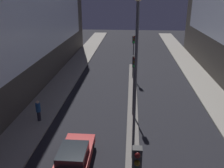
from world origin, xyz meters
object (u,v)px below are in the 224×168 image
object	(u,v)px
traffic_light_mid	(134,73)
car_left_lane	(74,157)
traffic_light_far	(134,47)
street_lamp	(137,43)
pedestrian_on_left_sidewalk	(38,110)

from	to	relation	value
traffic_light_mid	car_left_lane	bearing A→B (deg)	-116.61
traffic_light_mid	car_left_lane	world-z (taller)	traffic_light_mid
traffic_light_far	car_left_lane	distance (m)	17.29
street_lamp	car_left_lane	bearing A→B (deg)	-163.39
traffic_light_mid	street_lamp	world-z (taller)	street_lamp
traffic_light_mid	pedestrian_on_left_sidewalk	world-z (taller)	traffic_light_mid
traffic_light_mid	traffic_light_far	bearing A→B (deg)	90.00
street_lamp	pedestrian_on_left_sidewalk	xyz separation A→B (m)	(-7.49, 4.27, -6.31)
traffic_light_mid	pedestrian_on_left_sidewalk	xyz separation A→B (m)	(-7.49, -1.60, -2.78)
traffic_light_far	car_left_lane	size ratio (longest dim) A/B	1.11
pedestrian_on_left_sidewalk	traffic_light_mid	bearing A→B (deg)	12.08
traffic_light_far	car_left_lane	xyz separation A→B (m)	(-3.46, -16.65, -3.09)
traffic_light_far	pedestrian_on_left_sidewalk	bearing A→B (deg)	-123.42
street_lamp	car_left_lane	size ratio (longest dim) A/B	2.18
street_lamp	pedestrian_on_left_sidewalk	distance (m)	10.68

